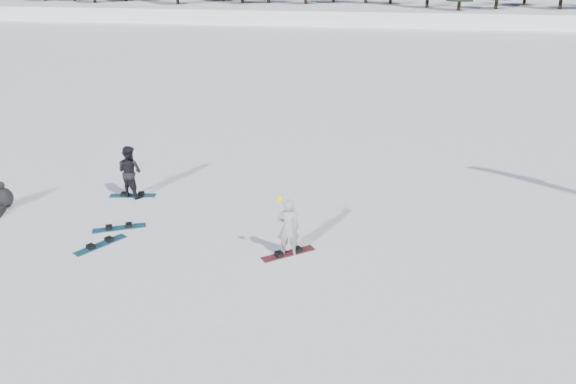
# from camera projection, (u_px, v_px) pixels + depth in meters

# --- Properties ---
(ground) EXTENTS (420.00, 420.00, 0.00)m
(ground) POSITION_uv_depth(u_px,v_px,m) (217.00, 247.00, 15.30)
(ground) COLOR white
(ground) RESTS_ON ground
(alpine_backdrop) EXTENTS (412.50, 227.00, 53.20)m
(alpine_backdrop) POSITION_uv_depth(u_px,v_px,m) (333.00, 17.00, 193.99)
(alpine_backdrop) COLOR white
(alpine_backdrop) RESTS_ON ground
(snowboarder_woman) EXTENTS (0.64, 0.47, 1.74)m
(snowboarder_woman) POSITION_uv_depth(u_px,v_px,m) (288.00, 227.00, 14.63)
(snowboarder_woman) COLOR #A6A7AC
(snowboarder_woman) RESTS_ON ground
(snowboarder_man) EXTENTS (1.01, 0.89, 1.74)m
(snowboarder_man) POSITION_uv_depth(u_px,v_px,m) (130.00, 172.00, 18.13)
(snowboarder_man) COLOR black
(snowboarder_man) RESTS_ON ground
(seated_rider) EXTENTS (0.71, 1.09, 0.88)m
(seated_rider) POSITION_uv_depth(u_px,v_px,m) (2.00, 198.00, 17.47)
(seated_rider) COLOR black
(seated_rider) RESTS_ON ground
(snowboard_woman) EXTENTS (1.38, 1.11, 0.03)m
(snowboard_woman) POSITION_uv_depth(u_px,v_px,m) (288.00, 254.00, 14.95)
(snowboard_woman) COLOR maroon
(snowboard_woman) RESTS_ON ground
(snowboard_man) EXTENTS (1.53, 0.54, 0.03)m
(snowboard_man) POSITION_uv_depth(u_px,v_px,m) (133.00, 196.00, 18.47)
(snowboard_man) COLOR #176282
(snowboard_man) RESTS_ON ground
(snowboard_loose_a) EXTENTS (1.05, 1.41, 0.03)m
(snowboard_loose_a) POSITION_uv_depth(u_px,v_px,m) (100.00, 245.00, 15.40)
(snowboard_loose_a) COLOR #16607B
(snowboard_loose_a) RESTS_ON ground
(snowboard_loose_c) EXTENTS (1.48, 0.89, 0.03)m
(snowboard_loose_c) POSITION_uv_depth(u_px,v_px,m) (119.00, 228.00, 16.32)
(snowboard_loose_c) COLOR #17617E
(snowboard_loose_c) RESTS_ON ground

